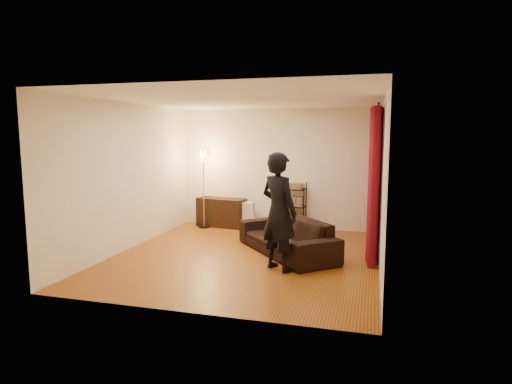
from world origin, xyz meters
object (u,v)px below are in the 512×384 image
(storage_boxes, at_px, (247,215))
(wire_shelf, at_px, (294,207))
(media_cabinet, at_px, (222,212))
(sofa, at_px, (286,236))
(person, at_px, (279,212))
(floor_lamp, at_px, (204,189))

(storage_boxes, xyz_separation_m, wire_shelf, (1.09, 0.06, 0.23))
(media_cabinet, relative_size, wire_shelf, 1.06)
(sofa, distance_m, person, 1.11)
(storage_boxes, bearing_deg, wire_shelf, 2.92)
(sofa, height_order, person, person)
(sofa, distance_m, storage_boxes, 2.28)
(media_cabinet, distance_m, wire_shelf, 1.70)
(storage_boxes, bearing_deg, media_cabinet, 179.49)
(media_cabinet, xyz_separation_m, storage_boxes, (0.61, -0.01, -0.03))
(person, height_order, floor_lamp, person)
(wire_shelf, bearing_deg, storage_boxes, 172.32)
(floor_lamp, bearing_deg, sofa, -36.47)
(wire_shelf, bearing_deg, person, -95.07)
(wire_shelf, distance_m, floor_lamp, 2.09)
(wire_shelf, xyz_separation_m, floor_lamp, (-2.04, -0.26, 0.36))
(person, height_order, media_cabinet, person)
(sofa, bearing_deg, floor_lamp, -167.54)
(media_cabinet, height_order, floor_lamp, floor_lamp)
(media_cabinet, relative_size, storage_boxes, 1.87)
(person, bearing_deg, media_cabinet, -23.31)
(storage_boxes, height_order, wire_shelf, wire_shelf)
(sofa, height_order, storage_boxes, sofa)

